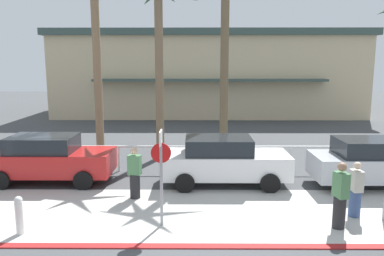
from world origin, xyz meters
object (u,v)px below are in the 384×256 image
Objects in this scene: stop_sign_bike_lane at (161,164)px; pedestrian_2 at (356,192)px; car_white_2 at (224,160)px; palm_tree_2 at (159,34)px; palm_tree_1 at (96,22)px; car_red_1 at (49,158)px; pedestrian_1 at (135,175)px; palm_tree_3 at (226,11)px; bollard_1 at (19,215)px; car_silver_3 at (376,162)px; pedestrian_0 at (340,198)px.

stop_sign_bike_lane reaches higher than pedestrian_2.
car_white_2 is at bearing 61.76° from stop_sign_bike_lane.
car_white_2 is at bearing -55.66° from palm_tree_2.
stop_sign_bike_lane is at bearing -65.62° from palm_tree_1.
pedestrian_1 is (3.34, -1.71, -0.11)m from car_red_1.
stop_sign_bike_lane is 4.07m from car_white_2.
palm_tree_3 is at bearing 115.51° from pedestrian_2.
car_silver_3 is (10.61, 3.79, 0.35)m from bollard_1.
stop_sign_bike_lane is 1.54× the size of pedestrian_1.
car_red_1 is at bearing -103.18° from palm_tree_1.
car_red_1 is 9.78m from pedestrian_0.
palm_tree_3 is at bearing 108.22° from pedestrian_0.
palm_tree_3 is 5.13× the size of pedestrian_0.
stop_sign_bike_lane is 7.85m from car_silver_3.
stop_sign_bike_lane is 0.34× the size of palm_tree_2.
palm_tree_1 is 2.84m from palm_tree_2.
car_white_2 is at bearing 126.70° from pedestrian_0.
pedestrian_0 is at bearing -23.49° from car_red_1.
stop_sign_bike_lane is at bearing -118.24° from car_white_2.
car_silver_3 is at bearing 24.68° from stop_sign_bike_lane.
palm_tree_1 reaches higher than stop_sign_bike_lane.
stop_sign_bike_lane is at bearing -84.59° from palm_tree_2.
car_red_1 is (-3.67, -3.52, -4.57)m from palm_tree_2.
palm_tree_2 reaches higher than stop_sign_bike_lane.
car_white_2 reaches higher than pedestrian_1.
car_silver_3 is (7.10, 3.26, -0.81)m from stop_sign_bike_lane.
pedestrian_0 is 1.07× the size of pedestrian_1.
car_red_1 is (-0.86, 4.30, 0.35)m from bollard_1.
pedestrian_1 is (-5.62, 2.18, -0.06)m from pedestrian_0.
palm_tree_3 is (5.65, -0.41, 0.43)m from palm_tree_1.
palm_tree_3 reaches higher than pedestrian_0.
palm_tree_2 reaches higher than car_red_1.
pedestrian_2 is at bearing -12.59° from pedestrian_1.
car_red_1 is 2.65× the size of pedestrian_1.
palm_tree_1 is at bearing 157.50° from car_silver_3.
palm_tree_3 is at bearing 85.42° from car_white_2.
palm_tree_3 is 5.48× the size of pedestrian_1.
stop_sign_bike_lane is 0.28× the size of palm_tree_3.
palm_tree_1 is 12.40m from pedestrian_2.
car_white_2 is at bearing -2.34° from car_red_1.
palm_tree_2 is at bearing 178.54° from palm_tree_3.
palm_tree_3 is at bearing 58.15° from pedestrian_1.
palm_tree_1 is 4.78× the size of pedestrian_1.
pedestrian_1 is at bearing -153.39° from car_white_2.
stop_sign_bike_lane is 3.73m from bollard_1.
pedestrian_2 is at bearing -124.06° from car_silver_3.
pedestrian_0 is (8.06, -7.76, -5.16)m from palm_tree_1.
palm_tree_1 reaches higher than car_white_2.
car_red_1 is 1.00× the size of car_white_2.
palm_tree_2 is 1.70× the size of car_silver_3.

